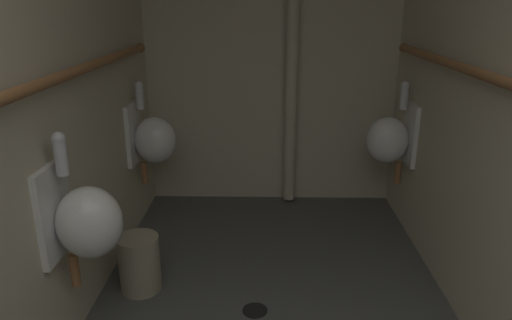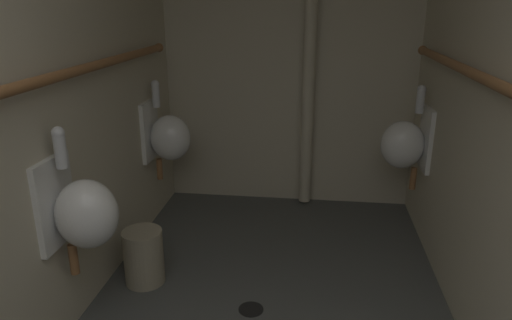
{
  "view_description": "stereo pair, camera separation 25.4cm",
  "coord_description": "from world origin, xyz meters",
  "px_view_note": "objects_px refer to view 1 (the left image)",
  "views": [
    {
      "loc": [
        -0.04,
        -0.05,
        1.63
      ],
      "look_at": [
        -0.09,
        2.34,
        0.81
      ],
      "focal_mm": 32.88,
      "sensor_mm": 36.0,
      "label": 1
    },
    {
      "loc": [
        0.21,
        -0.05,
        1.63
      ],
      "look_at": [
        -0.09,
        2.34,
        0.81
      ],
      "focal_mm": 32.88,
      "sensor_mm": 36.0,
      "label": 2
    }
  ],
  "objects_px": {
    "urinal_right_mid": "(390,139)",
    "urinal_left_mid": "(84,220)",
    "floor_drain": "(255,310)",
    "urinal_left_far": "(152,139)",
    "waste_bin": "(140,263)",
    "standpipe_back_wall": "(292,44)"
  },
  "relations": [
    {
      "from": "urinal_right_mid",
      "to": "urinal_left_mid",
      "type": "bearing_deg",
      "value": -141.61
    },
    {
      "from": "floor_drain",
      "to": "urinal_right_mid",
      "type": "bearing_deg",
      "value": 48.57
    },
    {
      "from": "urinal_left_mid",
      "to": "urinal_left_far",
      "type": "height_order",
      "value": "same"
    },
    {
      "from": "urinal_left_far",
      "to": "waste_bin",
      "type": "xyz_separation_m",
      "value": [
        0.09,
        -0.85,
        -0.51
      ]
    },
    {
      "from": "urinal_left_mid",
      "to": "waste_bin",
      "type": "relative_size",
      "value": 2.22
    },
    {
      "from": "urinal_right_mid",
      "to": "floor_drain",
      "type": "xyz_separation_m",
      "value": [
        -0.95,
        -1.08,
        -0.68
      ]
    },
    {
      "from": "urinal_right_mid",
      "to": "floor_drain",
      "type": "relative_size",
      "value": 5.39
    },
    {
      "from": "urinal_left_mid",
      "to": "standpipe_back_wall",
      "type": "height_order",
      "value": "standpipe_back_wall"
    },
    {
      "from": "floor_drain",
      "to": "waste_bin",
      "type": "distance_m",
      "value": 0.73
    },
    {
      "from": "urinal_left_mid",
      "to": "floor_drain",
      "type": "xyz_separation_m",
      "value": [
        0.77,
        0.28,
        -0.68
      ]
    },
    {
      "from": "urinal_right_mid",
      "to": "waste_bin",
      "type": "height_order",
      "value": "urinal_right_mid"
    },
    {
      "from": "urinal_left_mid",
      "to": "floor_drain",
      "type": "height_order",
      "value": "urinal_left_mid"
    },
    {
      "from": "urinal_left_mid",
      "to": "standpipe_back_wall",
      "type": "distance_m",
      "value": 2.15
    },
    {
      "from": "urinal_left_mid",
      "to": "urinal_left_far",
      "type": "xyz_separation_m",
      "value": [
        0.0,
        1.33,
        0.0
      ]
    },
    {
      "from": "urinal_right_mid",
      "to": "standpipe_back_wall",
      "type": "relative_size",
      "value": 0.29
    },
    {
      "from": "waste_bin",
      "to": "urinal_left_far",
      "type": "bearing_deg",
      "value": 95.81
    },
    {
      "from": "urinal_left_mid",
      "to": "urinal_left_far",
      "type": "bearing_deg",
      "value": 90.0
    },
    {
      "from": "floor_drain",
      "to": "waste_bin",
      "type": "bearing_deg",
      "value": 163.77
    },
    {
      "from": "urinal_right_mid",
      "to": "urinal_left_far",
      "type": "bearing_deg",
      "value": -178.8
    },
    {
      "from": "urinal_left_far",
      "to": "urinal_right_mid",
      "type": "distance_m",
      "value": 1.72
    },
    {
      "from": "urinal_left_mid",
      "to": "standpipe_back_wall",
      "type": "xyz_separation_m",
      "value": [
        1.02,
        1.79,
        0.62
      ]
    },
    {
      "from": "floor_drain",
      "to": "urinal_left_far",
      "type": "bearing_deg",
      "value": 126.28
    }
  ]
}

